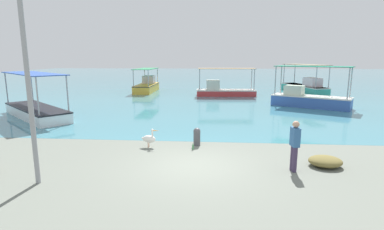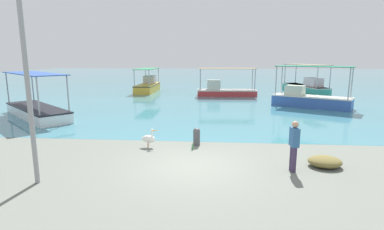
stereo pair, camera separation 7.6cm
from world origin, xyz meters
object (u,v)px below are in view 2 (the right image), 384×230
fishing_boat_near_right (148,86)px  pelican (149,138)px  fishing_boat_outer (309,98)px  glass_bottle (193,147)px  fishing_boat_near_left (37,109)px  mooring_bollard (197,136)px  fisherman_standing (294,145)px  fishing_boat_center (306,87)px  net_pile (325,162)px  lamp_post (26,69)px  fishing_boat_far_right (225,90)px

fishing_boat_near_right → pelican: (4.79, -20.56, -0.28)m
fishing_boat_outer → glass_bottle: bearing=-124.8°
glass_bottle → fishing_boat_outer: bearing=55.2°
fishing_boat_near_left → mooring_bollard: (10.38, -5.23, -0.12)m
fisherman_standing → glass_bottle: bearing=149.3°
pelican → fisherman_standing: size_ratio=0.48×
fishing_boat_center → glass_bottle: fishing_boat_center is taller
fishing_boat_near_left → net_pile: fishing_boat_near_left is taller
fishing_boat_near_left → lamp_post: lamp_post is taller
net_pile → fishing_boat_far_right: bearing=98.8°
glass_bottle → net_pile: bearing=-18.3°
fisherman_standing → glass_bottle: (-3.48, 2.07, -0.80)m
fishing_boat_center → fishing_boat_near_right: fishing_boat_center is taller
fishing_boat_near_left → fisherman_standing: 15.87m
net_pile → glass_bottle: size_ratio=4.18×
lamp_post → fishing_boat_near_right: bearing=95.3°
lamp_post → net_pile: lamp_post is taller
fishing_boat_far_right → fishing_boat_outer: bearing=-45.5°
fishing_boat_near_left → fishing_boat_outer: fishing_boat_outer is taller
fishing_boat_near_left → pelican: bearing=-34.1°
fishing_boat_far_right → fishing_boat_center: size_ratio=0.82×
fishing_boat_near_left → fishing_boat_near_right: bearing=76.3°
fishing_boat_near_left → mooring_bollard: size_ratio=8.35×
fishing_boat_near_right → glass_bottle: 21.78m
glass_bottle → mooring_bollard: bearing=79.1°
pelican → fishing_boat_far_right: bearing=78.6°
mooring_bollard → fishing_boat_near_left: bearing=153.2°
fishing_boat_far_right → fishing_boat_near_left: (-11.96, -11.94, -0.06)m
fishing_boat_outer → glass_bottle: size_ratio=21.20×
pelican → fishing_boat_center: bearing=59.3°
fishing_boat_far_right → lamp_post: lamp_post is taller
fishing_boat_center → glass_bottle: size_ratio=26.22×
fishing_boat_near_right → lamp_post: size_ratio=0.97×
fishing_boat_far_right → mooring_bollard: (-1.58, -17.17, -0.19)m
fishing_boat_near_right → mooring_bollard: size_ratio=7.69×
fishing_boat_near_left → pelican: size_ratio=7.90×
fishing_boat_outer → lamp_post: (-12.33, -15.11, 2.70)m
fishing_boat_far_right → fishing_boat_center: bearing=18.2°
fishing_boat_near_left → pelican: (8.41, -5.69, -0.15)m
fishing_boat_center → fisherman_standing: size_ratio=4.19×
net_pile → fishing_boat_center: bearing=75.8°
fishing_boat_near_right → net_pile: bearing=-63.1°
mooring_bollard → fisherman_standing: 4.34m
lamp_post → mooring_bollard: (4.49, 4.29, -2.96)m
mooring_bollard → net_pile: 5.07m
mooring_bollard → fisherman_standing: fisherman_standing is taller
glass_bottle → fishing_boat_center: bearing=63.5°
mooring_bollard → net_pile: bearing=-25.6°
fishing_boat_near_right → fisherman_standing: (10.12, -22.81, 0.25)m
fishing_boat_near_left → mooring_bollard: fishing_boat_near_left is taller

